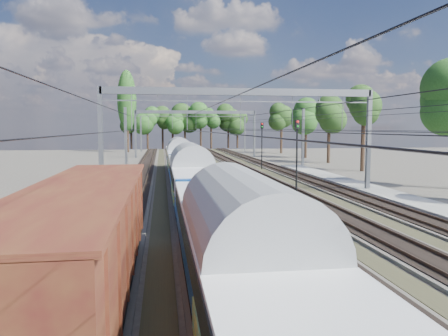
{
  "coord_description": "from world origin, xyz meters",
  "views": [
    {
      "loc": [
        -6.61,
        -6.38,
        5.69
      ],
      "look_at": [
        -2.18,
        24.64,
        2.8
      ],
      "focal_mm": 35.0,
      "sensor_mm": 36.0,
      "label": 1
    }
  ],
  "objects": [
    {
      "name": "track_bed",
      "position": [
        -0.0,
        45.0,
        0.1
      ],
      "size": [
        21.0,
        130.0,
        0.34
      ],
      "color": "#47423A",
      "rests_on": "ground"
    },
    {
      "name": "platform",
      "position": [
        12.0,
        20.0,
        0.15
      ],
      "size": [
        3.0,
        70.0,
        0.3
      ],
      "primitive_type": "cube",
      "color": "gray",
      "rests_on": "ground"
    },
    {
      "name": "catenary",
      "position": [
        0.33,
        52.69,
        6.4
      ],
      "size": [
        25.65,
        130.0,
        9.0
      ],
      "color": "slate",
      "rests_on": "ground"
    },
    {
      "name": "tree_belt",
      "position": [
        8.1,
        89.89,
        7.98
      ],
      "size": [
        40.57,
        100.64,
        11.68
      ],
      "color": "black",
      "rests_on": "ground"
    },
    {
      "name": "poplar",
      "position": [
        -14.5,
        98.0,
        11.89
      ],
      "size": [
        4.4,
        4.4,
        19.04
      ],
      "color": "black",
      "rests_on": "ground"
    },
    {
      "name": "emu_train",
      "position": [
        -4.5,
        25.33,
        2.58
      ],
      "size": [
        3.0,
        63.43,
        4.39
      ],
      "color": "black",
      "rests_on": "ground"
    },
    {
      "name": "freight_boxcar",
      "position": [
        -9.0,
        7.18,
        2.32
      ],
      "size": [
        3.06,
        14.78,
        3.81
      ],
      "color": "black",
      "rests_on": "ground"
    },
    {
      "name": "worker",
      "position": [
        1.27,
        86.33,
        0.78
      ],
      "size": [
        0.48,
        0.63,
        1.56
      ],
      "primitive_type": "imported",
      "rotation": [
        0.0,
        0.0,
        1.77
      ],
      "color": "black",
      "rests_on": "ground"
    },
    {
      "name": "signal_near",
      "position": [
        4.76,
        29.39,
        4.03
      ],
      "size": [
        0.44,
        0.4,
        6.38
      ],
      "rotation": [
        0.0,
        0.0,
        0.22
      ],
      "color": "black",
      "rests_on": "ground"
    },
    {
      "name": "signal_far",
      "position": [
        6.84,
        51.42,
        4.04
      ],
      "size": [
        0.43,
        0.39,
        6.39
      ],
      "rotation": [
        0.0,
        0.0,
        -0.17
      ],
      "color": "black",
      "rests_on": "ground"
    }
  ]
}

